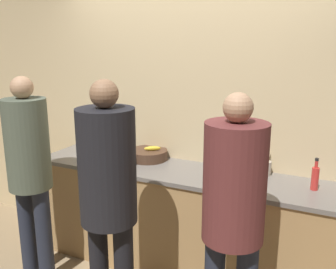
# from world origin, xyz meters

# --- Properties ---
(wall_back) EXTENTS (5.20, 0.06, 2.60)m
(wall_back) POSITION_xyz_m (0.00, 0.64, 1.30)
(wall_back) COLOR #D6BC8C
(wall_back) RESTS_ON ground_plane
(counter) EXTENTS (2.60, 0.62, 0.92)m
(counter) POSITION_xyz_m (0.00, 0.35, 0.46)
(counter) COLOR tan
(counter) RESTS_ON ground_plane
(person_left) EXTENTS (0.34, 0.34, 1.72)m
(person_left) POSITION_xyz_m (-1.00, -0.32, 1.02)
(person_left) COLOR #232838
(person_left) RESTS_ON ground_plane
(person_center) EXTENTS (0.37, 0.37, 1.76)m
(person_center) POSITION_xyz_m (-0.09, -0.55, 1.06)
(person_center) COLOR black
(person_center) RESTS_ON ground_plane
(person_right) EXTENTS (0.37, 0.37, 1.70)m
(person_right) POSITION_xyz_m (0.68, -0.38, 1.03)
(person_right) COLOR #232838
(person_right) RESTS_ON ground_plane
(fruit_bowl) EXTENTS (0.35, 0.35, 0.13)m
(fruit_bowl) POSITION_xyz_m (-0.36, 0.48, 0.97)
(fruit_bowl) COLOR #4C3323
(fruit_bowl) RESTS_ON counter
(utensil_crock) EXTENTS (0.11, 0.11, 0.30)m
(utensil_crock) POSITION_xyz_m (0.68, 0.53, 0.99)
(utensil_crock) COLOR #ADA393
(utensil_crock) RESTS_ON counter
(bottle_green) EXTENTS (0.07, 0.07, 0.19)m
(bottle_green) POSITION_xyz_m (-0.83, 0.45, 1.00)
(bottle_green) COLOR #236033
(bottle_green) RESTS_ON counter
(bottle_dark) EXTENTS (0.05, 0.05, 0.24)m
(bottle_dark) POSITION_xyz_m (-0.40, 0.18, 1.02)
(bottle_dark) COLOR #333338
(bottle_dark) RESTS_ON counter
(bottle_red) EXTENTS (0.05, 0.05, 0.24)m
(bottle_red) POSITION_xyz_m (1.07, 0.37, 1.02)
(bottle_red) COLOR red
(bottle_red) RESTS_ON counter
(cup_white) EXTENTS (0.09, 0.09, 0.10)m
(cup_white) POSITION_xyz_m (-1.05, 0.37, 0.97)
(cup_white) COLOR white
(cup_white) RESTS_ON counter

